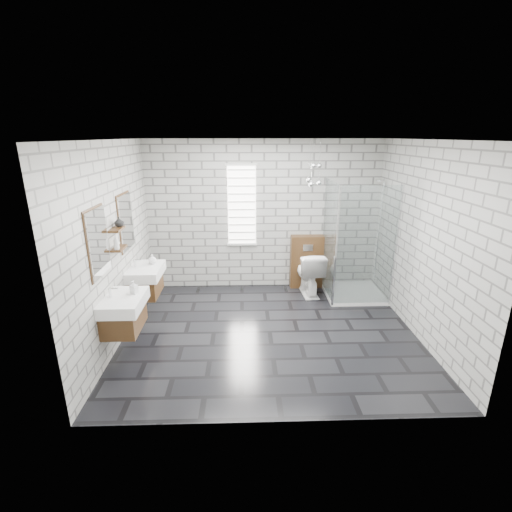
{
  "coord_description": "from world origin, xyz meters",
  "views": [
    {
      "loc": [
        -0.36,
        -4.82,
        2.75
      ],
      "look_at": [
        -0.19,
        0.35,
        1.06
      ],
      "focal_mm": 26.0,
      "sensor_mm": 36.0,
      "label": 1
    }
  ],
  "objects_px": {
    "vanity_right": "(143,273)",
    "cistern_panel": "(306,262)",
    "vanity_left": "(121,304)",
    "toilet": "(309,273)",
    "shower_enclosure": "(351,271)"
  },
  "relations": [
    {
      "from": "vanity_right",
      "to": "cistern_panel",
      "type": "distance_m",
      "value": 2.96
    },
    {
      "from": "cistern_panel",
      "to": "shower_enclosure",
      "type": "relative_size",
      "value": 0.49
    },
    {
      "from": "toilet",
      "to": "shower_enclosure",
      "type": "bearing_deg",
      "value": 159.21
    },
    {
      "from": "vanity_right",
      "to": "shower_enclosure",
      "type": "height_order",
      "value": "shower_enclosure"
    },
    {
      "from": "vanity_left",
      "to": "toilet",
      "type": "bearing_deg",
      "value": 35.95
    },
    {
      "from": "vanity_right",
      "to": "shower_enclosure",
      "type": "bearing_deg",
      "value": 11.01
    },
    {
      "from": "vanity_left",
      "to": "shower_enclosure",
      "type": "distance_m",
      "value": 3.84
    },
    {
      "from": "vanity_left",
      "to": "shower_enclosure",
      "type": "height_order",
      "value": "shower_enclosure"
    },
    {
      "from": "vanity_right",
      "to": "toilet",
      "type": "bearing_deg",
      "value": 17.84
    },
    {
      "from": "shower_enclosure",
      "to": "cistern_panel",
      "type": "bearing_deg",
      "value": 143.59
    },
    {
      "from": "toilet",
      "to": "cistern_panel",
      "type": "bearing_deg",
      "value": -94.29
    },
    {
      "from": "vanity_left",
      "to": "shower_enclosure",
      "type": "relative_size",
      "value": 0.77
    },
    {
      "from": "vanity_right",
      "to": "shower_enclosure",
      "type": "xyz_separation_m",
      "value": [
        3.41,
        0.66,
        -0.25
      ]
    },
    {
      "from": "cistern_panel",
      "to": "toilet",
      "type": "bearing_deg",
      "value": -90.0
    },
    {
      "from": "vanity_right",
      "to": "cistern_panel",
      "type": "bearing_deg",
      "value": 23.56
    }
  ]
}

